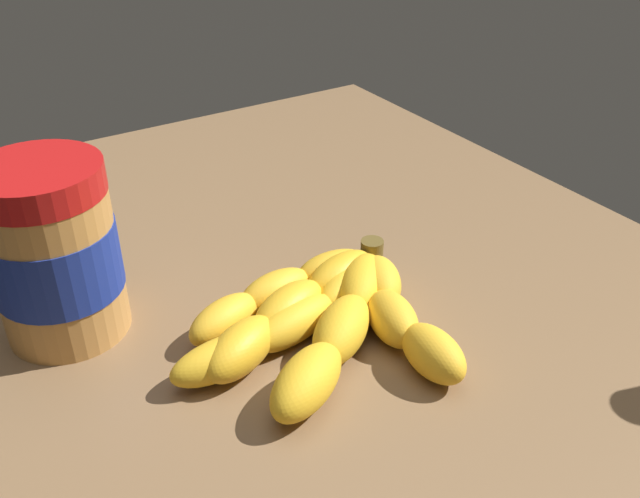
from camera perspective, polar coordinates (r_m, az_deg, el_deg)
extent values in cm
cube|color=brown|center=(62.33, 0.28, -3.72)|extent=(82.07, 63.20, 3.90)
ellipsoid|color=gold|center=(59.14, 0.81, -1.75)|extent=(3.63, 6.94, 3.16)
ellipsoid|color=gold|center=(56.79, -3.65, -3.43)|extent=(4.00, 7.09, 3.16)
ellipsoid|color=gold|center=(54.11, -7.88, -5.75)|extent=(5.16, 7.40, 3.16)
ellipsoid|color=gold|center=(58.08, 1.41, -2.27)|extent=(5.08, 7.94, 3.49)
ellipsoid|color=gold|center=(54.53, -2.54, -4.88)|extent=(5.78, 8.08, 3.49)
ellipsoid|color=gold|center=(51.02, -6.50, -8.12)|extent=(6.40, 8.11, 3.49)
ellipsoid|color=gold|center=(57.50, 2.01, -2.92)|extent=(6.32, 8.68, 3.09)
ellipsoid|color=gold|center=(53.40, -2.13, -6.06)|extent=(4.92, 8.64, 3.09)
ellipsoid|color=gold|center=(50.65, -7.99, -8.90)|extent=(3.29, 8.21, 3.09)
ellipsoid|color=gold|center=(57.05, 3.46, -2.91)|extent=(8.03, 8.13, 3.70)
ellipsoid|color=gold|center=(52.25, 1.79, -6.62)|extent=(7.61, 8.40, 3.70)
ellipsoid|color=gold|center=(47.96, -1.10, -10.83)|extent=(7.07, 8.54, 3.70)
ellipsoid|color=gold|center=(57.66, 4.91, -2.68)|extent=(7.01, 5.83, 3.48)
ellipsoid|color=gold|center=(53.94, 6.34, -5.56)|extent=(6.78, 4.89, 3.48)
ellipsoid|color=gold|center=(50.79, 9.05, -8.58)|extent=(6.24, 3.73, 3.48)
cylinder|color=brown|center=(60.85, 4.27, -0.54)|extent=(2.00, 2.00, 3.00)
cylinder|color=#BF8442|center=(55.62, -20.85, -1.18)|extent=(9.35, 9.35, 11.86)
cylinder|color=navy|center=(55.31, -20.96, -0.67)|extent=(9.54, 9.54, 5.34)
cylinder|color=#B71414|center=(52.36, -22.30, 5.26)|extent=(9.44, 9.44, 2.17)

